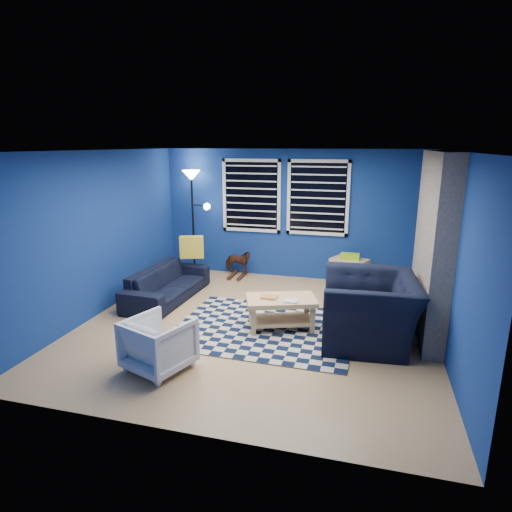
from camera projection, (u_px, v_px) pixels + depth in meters
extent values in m
plane|color=tan|center=(256.00, 325.00, 6.28)|extent=(5.00, 5.00, 0.00)
plane|color=white|center=(256.00, 151.00, 5.65)|extent=(5.00, 5.00, 0.00)
plane|color=navy|center=(289.00, 215.00, 8.30)|extent=(5.00, 0.00, 5.00)
plane|color=navy|center=(100.00, 233.00, 6.59)|extent=(0.00, 5.00, 5.00)
plane|color=navy|center=(449.00, 254.00, 5.35)|extent=(0.00, 5.00, 5.00)
cube|color=gray|center=(433.00, 245.00, 5.85)|extent=(0.26, 2.00, 2.50)
cube|color=black|center=(416.00, 305.00, 6.11)|extent=(0.04, 0.70, 0.60)
cube|color=gray|center=(404.00, 324.00, 6.22)|extent=(0.50, 1.20, 0.08)
cube|color=black|center=(252.00, 196.00, 8.38)|extent=(1.05, 0.02, 1.30)
cube|color=white|center=(251.00, 160.00, 8.20)|extent=(1.17, 0.05, 0.06)
cube|color=white|center=(252.00, 230.00, 8.54)|extent=(1.17, 0.05, 0.06)
cube|color=black|center=(318.00, 198.00, 8.06)|extent=(1.05, 0.02, 1.30)
cube|color=white|center=(319.00, 161.00, 7.88)|extent=(1.17, 0.05, 0.06)
cube|color=white|center=(317.00, 233.00, 8.22)|extent=(1.17, 0.05, 0.06)
cube|color=black|center=(427.00, 217.00, 7.19)|extent=(0.06, 1.00, 0.58)
cube|color=black|center=(425.00, 217.00, 7.20)|extent=(0.01, 0.92, 0.50)
cube|color=black|center=(265.00, 328.00, 6.18)|extent=(2.54, 2.06, 0.02)
imported|color=black|center=(168.00, 284.00, 7.29)|extent=(1.93, 0.83, 0.55)
imported|color=black|center=(369.00, 309.00, 5.71)|extent=(1.47, 1.31, 0.90)
imported|color=gray|center=(159.00, 344.00, 5.01)|extent=(0.88, 0.89, 0.64)
imported|color=#4D2B18|center=(238.00, 262.00, 8.53)|extent=(0.28, 0.57, 0.47)
cube|color=tan|center=(281.00, 300.00, 6.08)|extent=(1.11, 0.85, 0.07)
cube|color=tan|center=(281.00, 320.00, 6.16)|extent=(1.00, 0.74, 0.03)
cube|color=#C87E39|center=(269.00, 297.00, 6.06)|extent=(0.26, 0.22, 0.03)
cube|color=silver|center=(291.00, 301.00, 5.91)|extent=(0.21, 0.18, 0.03)
cube|color=tan|center=(249.00, 318.00, 6.04)|extent=(0.08, 0.08, 0.39)
cube|color=tan|center=(307.00, 324.00, 5.83)|extent=(0.08, 0.08, 0.39)
cube|color=tan|center=(257.00, 307.00, 6.44)|extent=(0.08, 0.08, 0.39)
cube|color=tan|center=(312.00, 312.00, 6.24)|extent=(0.08, 0.08, 0.39)
cube|color=tan|center=(349.00, 273.00, 7.95)|extent=(0.75, 0.65, 0.53)
cube|color=black|center=(349.00, 273.00, 7.95)|extent=(0.66, 0.57, 0.43)
cube|color=#91D619|center=(350.00, 257.00, 7.87)|extent=(0.42, 0.38, 0.09)
cylinder|color=black|center=(195.00, 272.00, 8.84)|extent=(0.26, 0.26, 0.03)
cylinder|color=black|center=(193.00, 226.00, 8.59)|extent=(0.04, 0.04, 1.95)
cone|color=white|center=(191.00, 175.00, 8.33)|extent=(0.35, 0.35, 0.20)
sphere|color=white|center=(207.00, 207.00, 8.35)|extent=(0.13, 0.13, 0.13)
cube|color=gold|center=(192.00, 247.00, 7.82)|extent=(0.45, 0.26, 0.41)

